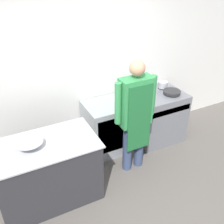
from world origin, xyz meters
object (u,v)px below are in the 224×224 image
(saute_pan, at_px, (172,92))
(fridge_unit, at_px, (106,128))
(mixing_bowl, at_px, (29,145))
(sauce_pot, at_px, (163,84))
(person_cook, at_px, (135,112))
(stock_pot, at_px, (146,85))
(stove, at_px, (157,116))

(saute_pan, bearing_deg, fridge_unit, 169.54)
(fridge_unit, xyz_separation_m, mixing_bowl, (-1.29, -0.59, 0.50))
(saute_pan, xyz_separation_m, sauce_pot, (-0.00, 0.26, 0.03))
(person_cook, xyz_separation_m, saute_pan, (0.95, 0.38, -0.06))
(stock_pot, bearing_deg, stove, -34.63)
(stove, relative_size, person_cook, 0.52)
(fridge_unit, distance_m, stock_pot, 0.98)
(saute_pan, bearing_deg, person_cook, -157.93)
(stove, height_order, sauce_pot, sauce_pot)
(fridge_unit, distance_m, person_cook, 0.84)
(fridge_unit, height_order, stock_pot, stock_pot)
(person_cook, bearing_deg, mixing_bowl, 179.97)
(fridge_unit, relative_size, person_cook, 0.49)
(sauce_pot, bearing_deg, person_cook, -145.94)
(fridge_unit, relative_size, mixing_bowl, 2.55)
(mixing_bowl, distance_m, saute_pan, 2.45)
(mixing_bowl, bearing_deg, sauce_pot, 14.80)
(fridge_unit, bearing_deg, stove, -4.85)
(person_cook, distance_m, mixing_bowl, 1.47)
(person_cook, height_order, saute_pan, person_cook)
(stock_pot, distance_m, sauce_pot, 0.36)
(saute_pan, height_order, sauce_pot, sauce_pot)
(mixing_bowl, bearing_deg, person_cook, -0.03)
(fridge_unit, xyz_separation_m, sauce_pot, (1.13, 0.05, 0.53))
(stove, xyz_separation_m, person_cook, (-0.78, -0.51, 0.55))
(mixing_bowl, height_order, stock_pot, stock_pot)
(fridge_unit, relative_size, stock_pot, 2.62)
(sauce_pot, bearing_deg, fridge_unit, -177.60)
(stock_pot, relative_size, saute_pan, 1.15)
(mixing_bowl, distance_m, stock_pot, 2.16)
(mixing_bowl, relative_size, saute_pan, 1.18)
(mixing_bowl, xyz_separation_m, stock_pot, (2.07, 0.64, 0.09))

